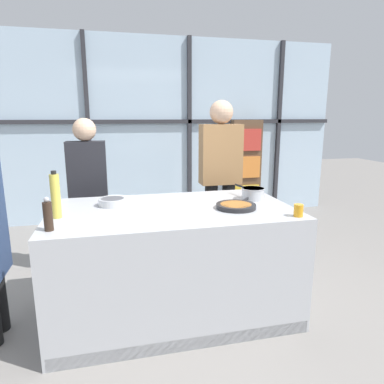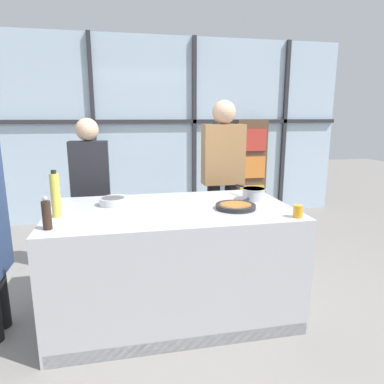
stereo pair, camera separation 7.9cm
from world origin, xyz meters
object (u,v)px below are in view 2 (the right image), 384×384
mixing_bowl (113,201)px  pepper_grinder (47,214)px  juice_glass_near (298,211)px  frying_pan (236,206)px  spectator_center_left (223,172)px  oil_bottle (56,195)px  spectator_far_left (91,186)px  white_plate (115,198)px  saucepan (253,194)px

mixing_bowl → pepper_grinder: (-0.40, -0.55, 0.07)m
juice_glass_near → frying_pan: bearing=137.9°
frying_pan → juice_glass_near: bearing=-42.1°
juice_glass_near → pepper_grinder: bearing=177.3°
spectator_center_left → oil_bottle: spectator_center_left is taller
pepper_grinder → juice_glass_near: pepper_grinder is taller
spectator_far_left → frying_pan: size_ratio=3.42×
white_plate → mixing_bowl: mixing_bowl is taller
oil_bottle → juice_glass_near: 1.76m
saucepan → juice_glass_near: saucepan is taller
saucepan → pepper_grinder: size_ratio=1.65×
spectator_far_left → juice_glass_near: size_ratio=17.63×
saucepan → mixing_bowl: bearing=176.9°
saucepan → juice_glass_near: 0.58m
pepper_grinder → frying_pan: bearing=10.1°
spectator_center_left → oil_bottle: 1.85m
frying_pan → oil_bottle: 1.36m
saucepan → pepper_grinder: 1.68m
spectator_far_left → saucepan: 1.65m
saucepan → pepper_grinder: (-1.61, -0.49, 0.05)m
spectator_far_left → spectator_center_left: (1.40, 0.00, 0.10)m
frying_pan → oil_bottle: (-1.35, 0.05, 0.14)m
spectator_far_left → spectator_center_left: bearing=-180.0°
oil_bottle → pepper_grinder: (-0.01, -0.29, -0.06)m
mixing_bowl → oil_bottle: (-0.39, -0.27, 0.13)m
mixing_bowl → oil_bottle: 0.49m
saucepan → oil_bottle: size_ratio=1.06×
spectator_far_left → pepper_grinder: bearing=82.6°
frying_pan → pepper_grinder: (-1.36, -0.24, 0.08)m
spectator_far_left → frying_pan: 1.59m
pepper_grinder → mixing_bowl: bearing=54.0°
saucepan → juice_glass_near: size_ratio=4.01×
saucepan → pepper_grinder: bearing=-163.1°
mixing_bowl → juice_glass_near: 1.47m
spectator_center_left → white_plate: (-1.15, -0.52, -0.11)m
frying_pan → pepper_grinder: size_ratio=2.12×
mixing_bowl → frying_pan: bearing=-17.9°
spectator_center_left → frying_pan: bearing=79.1°
mixing_bowl → oil_bottle: bearing=-146.0°
spectator_center_left → mixing_bowl: 1.38m
spectator_far_left → pepper_grinder: (-0.17, -1.29, 0.08)m
spectator_center_left → juice_glass_near: bearing=96.5°
white_plate → spectator_far_left: bearing=115.8°
mixing_bowl → white_plate: bearing=85.9°
spectator_far_left → spectator_center_left: spectator_center_left is taller
oil_bottle → pepper_grinder: oil_bottle is taller
oil_bottle → juice_glass_near: (1.71, -0.37, -0.12)m
oil_bottle → juice_glass_near: oil_bottle is taller
frying_pan → white_plate: frying_pan is taller
frying_pan → pepper_grinder: pepper_grinder is taller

